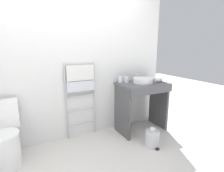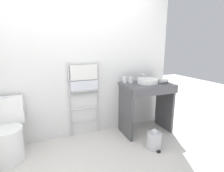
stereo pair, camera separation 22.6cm
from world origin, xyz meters
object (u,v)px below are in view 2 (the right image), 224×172
towel_radiator (84,83)px  trash_bin (154,140)px  sink_basin (148,81)px  hair_dryer (163,81)px  cup_near_wall (125,80)px  cup_near_edge (131,80)px  toilet (8,135)px

towel_radiator → trash_bin: towel_radiator is taller
sink_basin → hair_dryer: size_ratio=1.92×
cup_near_wall → cup_near_edge: (0.08, -0.05, -0.00)m
cup_near_wall → trash_bin: bearing=-78.2°
toilet → sink_basin: sink_basin is taller
towel_radiator → cup_near_wall: towel_radiator is taller
hair_dryer → toilet: bearing=178.4°
sink_basin → cup_near_edge: 0.28m
cup_near_wall → cup_near_edge: bearing=-33.9°
towel_radiator → cup_near_wall: size_ratio=11.81×
hair_dryer → trash_bin: hair_dryer is taller
toilet → hair_dryer: (2.37, -0.06, 0.56)m
cup_near_wall → hair_dryer: size_ratio=0.58×
cup_near_wall → towel_radiator: bearing=173.9°
towel_radiator → sink_basin: 1.05m
sink_basin → trash_bin: bearing=-109.7°
sink_basin → cup_near_wall: cup_near_wall is taller
towel_radiator → cup_near_edge: size_ratio=12.09×
sink_basin → trash_bin: size_ratio=1.12×
toilet → trash_bin: size_ratio=2.62×
sink_basin → toilet: bearing=180.0°
cup_near_wall → trash_bin: 1.06m
toilet → cup_near_edge: 1.95m
towel_radiator → trash_bin: bearing=-43.0°
cup_near_edge → trash_bin: size_ratio=0.33×
toilet → towel_radiator: towel_radiator is taller
hair_dryer → trash_bin: size_ratio=0.58×
toilet → towel_radiator: bearing=13.2°
sink_basin → cup_near_edge: cup_near_edge is taller
toilet → trash_bin: (1.92, -0.52, -0.20)m
cup_near_wall → hair_dryer: bearing=-22.5°
toilet → hair_dryer: 2.44m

